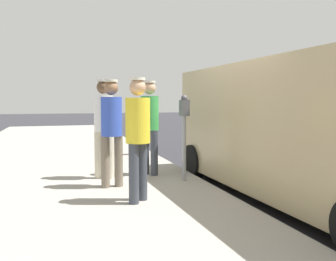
% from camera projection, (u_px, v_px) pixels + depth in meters
% --- Properties ---
extents(ground_plane, '(80.00, 80.00, 0.00)m').
position_uv_depth(ground_plane, '(278.00, 195.00, 5.94)').
color(ground_plane, '#2D2D33').
extents(sidewalk_slab, '(5.00, 32.00, 0.15)m').
position_uv_depth(sidewalk_slab, '(58.00, 210.00, 4.91)').
color(sidewalk_slab, '#9E998E').
rests_on(sidewalk_slab, ground).
extents(parking_meter_near, '(0.14, 0.18, 1.52)m').
position_uv_depth(parking_meter_near, '(184.00, 123.00, 6.28)').
color(parking_meter_near, gray).
rests_on(parking_meter_near, sidewalk_slab).
extents(pedestrian_in_green, '(0.34, 0.34, 1.79)m').
position_uv_depth(pedestrian_in_green, '(150.00, 121.00, 6.78)').
color(pedestrian_in_green, '#383D47').
rests_on(pedestrian_in_green, sidewalk_slab).
extents(pedestrian_in_yellow, '(0.34, 0.34, 1.73)m').
position_uv_depth(pedestrian_in_yellow, '(138.00, 131.00, 4.95)').
color(pedestrian_in_yellow, '#383D47').
rests_on(pedestrian_in_yellow, sidewalk_slab).
extents(pedestrian_in_white, '(0.34, 0.34, 1.79)m').
position_uv_depth(pedestrian_in_white, '(104.00, 122.00, 6.46)').
color(pedestrian_in_white, beige).
rests_on(pedestrian_in_white, sidewalk_slab).
extents(pedestrian_in_blue, '(0.36, 0.34, 1.76)m').
position_uv_depth(pedestrian_in_blue, '(112.00, 126.00, 5.81)').
color(pedestrian_in_blue, '#726656').
rests_on(pedestrian_in_blue, sidewalk_slab).
extents(parked_van, '(2.26, 5.26, 2.15)m').
position_uv_depth(parked_van, '(304.00, 127.00, 5.52)').
color(parked_van, tan).
rests_on(parked_van, ground).
extents(fire_hydrant, '(0.24, 0.24, 0.86)m').
position_uv_depth(fire_hydrant, '(139.00, 139.00, 9.39)').
color(fire_hydrant, red).
rests_on(fire_hydrant, sidewalk_slab).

